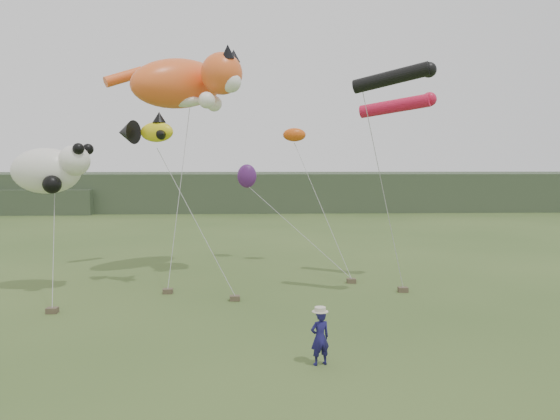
# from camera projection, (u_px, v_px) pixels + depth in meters

# --- Properties ---
(ground) EXTENTS (120.00, 120.00, 0.00)m
(ground) POSITION_uv_depth(u_px,v_px,m) (291.00, 340.00, 16.48)
(ground) COLOR #385123
(ground) RESTS_ON ground
(headland) EXTENTS (90.00, 13.00, 4.00)m
(headland) POSITION_uv_depth(u_px,v_px,m) (239.00, 192.00, 60.65)
(headland) COLOR #2D3D28
(headland) RESTS_ON ground
(festival_attendant) EXTENTS (0.63, 0.52, 1.48)m
(festival_attendant) POSITION_uv_depth(u_px,v_px,m) (320.00, 338.00, 14.46)
(festival_attendant) COLOR #191653
(festival_attendant) RESTS_ON ground
(sandbag_anchors) EXTENTS (13.71, 4.62, 0.20)m
(sandbag_anchors) POSITION_uv_depth(u_px,v_px,m) (249.00, 293.00, 21.91)
(sandbag_anchors) COLOR brown
(sandbag_anchors) RESTS_ON ground
(cat_kite) EXTENTS (6.75, 5.33, 3.00)m
(cat_kite) POSITION_uv_depth(u_px,v_px,m) (188.00, 82.00, 25.37)
(cat_kite) COLOR orange
(cat_kite) RESTS_ON ground
(fish_kite) EXTENTS (2.75, 1.82, 1.34)m
(fish_kite) POSITION_uv_depth(u_px,v_px,m) (146.00, 131.00, 22.75)
(fish_kite) COLOR yellow
(fish_kite) RESTS_ON ground
(tube_kites) EXTENTS (4.14, 5.36, 1.72)m
(tube_kites) POSITION_uv_depth(u_px,v_px,m) (400.00, 93.00, 22.45)
(tube_kites) COLOR black
(tube_kites) RESTS_ON ground
(panda_kite) EXTENTS (3.28, 2.12, 2.04)m
(panda_kite) POSITION_uv_depth(u_px,v_px,m) (51.00, 170.00, 22.08)
(panda_kite) COLOR white
(panda_kite) RESTS_ON ground
(misc_kites) EXTENTS (3.58, 2.28, 3.14)m
(misc_kites) POSITION_uv_depth(u_px,v_px,m) (264.00, 161.00, 28.93)
(misc_kites) COLOR #DC5312
(misc_kites) RESTS_ON ground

